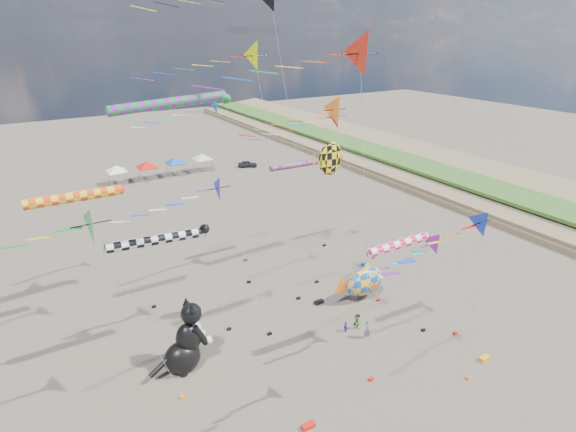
% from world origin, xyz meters
% --- Properties ---
extents(ground, '(260.00, 260.00, 0.00)m').
position_xyz_m(ground, '(0.00, 0.00, 0.00)').
color(ground, brown).
rests_on(ground, ground).
extents(delta_kite_0, '(12.11, 2.33, 23.50)m').
position_xyz_m(delta_kite_0, '(-3.58, 15.11, 22.03)').
color(delta_kite_0, '#EFFF05').
rests_on(delta_kite_0, ground).
extents(delta_kite_1, '(11.47, 2.42, 15.42)m').
position_xyz_m(delta_kite_1, '(-16.65, 8.71, 13.94)').
color(delta_kite_1, green).
rests_on(delta_kite_1, ground).
extents(delta_kite_2, '(10.77, 2.12, 14.54)m').
position_xyz_m(delta_kite_2, '(-8.36, 11.78, 13.17)').
color(delta_kite_2, '#1920B8').
rests_on(delta_kite_2, ground).
extents(delta_kite_3, '(11.78, 2.55, 24.19)m').
position_xyz_m(delta_kite_3, '(-3.90, 3.19, 22.64)').
color(delta_kite_3, red).
rests_on(delta_kite_3, ground).
extents(delta_kite_4, '(10.11, 1.75, 18.24)m').
position_xyz_m(delta_kite_4, '(-3.88, 24.73, 16.93)').
color(delta_kite_4, '#196FBA').
rests_on(delta_kite_4, ground).
extents(delta_kite_5, '(10.30, 1.79, 14.51)m').
position_xyz_m(delta_kite_5, '(1.82, -0.45, 13.21)').
color(delta_kite_5, '#1632B8').
rests_on(delta_kite_5, ground).
extents(delta_kite_6, '(12.91, 2.56, 17.59)m').
position_xyz_m(delta_kite_6, '(8.34, 17.78, 16.05)').
color(delta_kite_6, red).
rests_on(delta_kite_6, ground).
extents(delta_kite_7, '(8.77, 1.90, 10.22)m').
position_xyz_m(delta_kite_7, '(5.98, 3.63, 8.94)').
color(delta_kite_7, purple).
rests_on(delta_kite_7, ground).
extents(delta_kite_8, '(10.21, 2.37, 19.73)m').
position_xyz_m(delta_kite_8, '(0.64, 9.87, 18.28)').
color(delta_kite_8, orange).
rests_on(delta_kite_8, ground).
extents(windsock_0, '(11.43, 0.88, 19.00)m').
position_xyz_m(windsock_0, '(-7.50, 20.29, 18.51)').
color(windsock_0, '#177F2E').
rests_on(windsock_0, ground).
extents(windsock_1, '(8.61, 0.87, 12.34)m').
position_xyz_m(windsock_1, '(-15.66, 20.92, 11.86)').
color(windsock_1, '#F73F14').
rests_on(windsock_1, ground).
extents(windsock_2, '(8.94, 0.79, 10.30)m').
position_xyz_m(windsock_2, '(-11.28, 14.16, 9.86)').
color(windsock_2, black).
rests_on(windsock_2, ground).
extents(windsock_3, '(7.00, 0.73, 9.72)m').
position_xyz_m(windsock_3, '(3.90, 5.35, 9.29)').
color(windsock_3, '#EB1048').
rests_on(windsock_3, ground).
extents(windsock_4, '(7.38, 0.63, 10.98)m').
position_xyz_m(windsock_4, '(5.96, 23.18, 10.57)').
color(windsock_4, red).
rests_on(windsock_4, ground).
extents(angelfish_kite, '(3.74, 3.02, 16.12)m').
position_xyz_m(angelfish_kite, '(1.14, 11.06, 14.69)').
color(angelfish_kite, yellow).
rests_on(angelfish_kite, ground).
extents(cat_inflatable, '(4.47, 2.62, 5.72)m').
position_xyz_m(cat_inflatable, '(-11.19, 11.59, 2.86)').
color(cat_inflatable, black).
rests_on(cat_inflatable, ground).
extents(fish_inflatable, '(5.73, 2.23, 4.16)m').
position_xyz_m(fish_inflatable, '(6.45, 11.88, 1.98)').
color(fish_inflatable, '#1249B3').
rests_on(fish_inflatable, ground).
extents(person_adult, '(0.70, 0.50, 1.78)m').
position_xyz_m(person_adult, '(2.91, 7.18, 0.89)').
color(person_adult, slate).
rests_on(person_adult, ground).
extents(child_green, '(0.75, 0.70, 1.23)m').
position_xyz_m(child_green, '(2.99, 8.54, 0.61)').
color(child_green, '#298225').
rests_on(child_green, ground).
extents(child_blue, '(0.64, 0.49, 1.01)m').
position_xyz_m(child_blue, '(1.91, 8.81, 0.51)').
color(child_blue, '#1E3BA8').
rests_on(child_blue, ground).
extents(kite_bag_0, '(0.90, 0.44, 0.30)m').
position_xyz_m(kite_bag_0, '(9.00, 0.27, 0.15)').
color(kite_bag_0, orange).
rests_on(kite_bag_0, ground).
extents(kite_bag_1, '(0.90, 0.44, 0.30)m').
position_xyz_m(kite_bag_1, '(-6.41, 2.04, 0.15)').
color(kite_bag_1, red).
rests_on(kite_bag_1, ground).
extents(kite_bag_2, '(0.90, 0.44, 0.30)m').
position_xyz_m(kite_bag_2, '(11.12, 16.95, 0.15)').
color(kite_bag_2, '#1437CD').
rests_on(kite_bag_2, ground).
extents(kite_bag_3, '(0.90, 0.44, 0.30)m').
position_xyz_m(kite_bag_3, '(2.40, 13.48, 0.15)').
color(kite_bag_3, black).
rests_on(kite_bag_3, ground).
extents(tent_row, '(19.20, 4.20, 3.80)m').
position_xyz_m(tent_row, '(1.50, 60.00, 3.15)').
color(tent_row, white).
rests_on(tent_row, ground).
extents(parked_car, '(3.86, 2.75, 1.22)m').
position_xyz_m(parked_car, '(17.07, 58.00, 0.61)').
color(parked_car, '#26262D').
rests_on(parked_car, ground).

